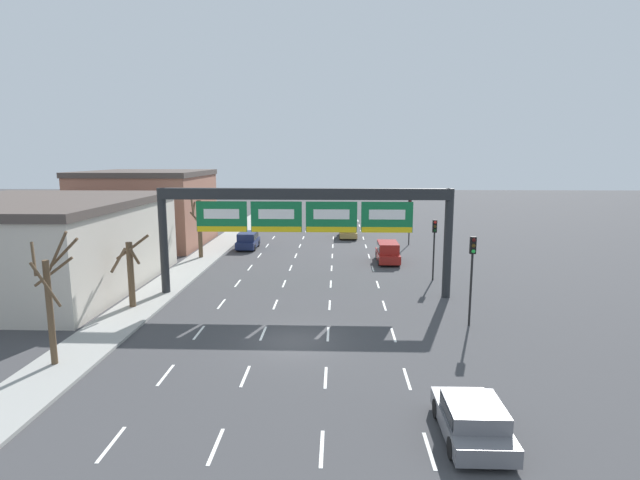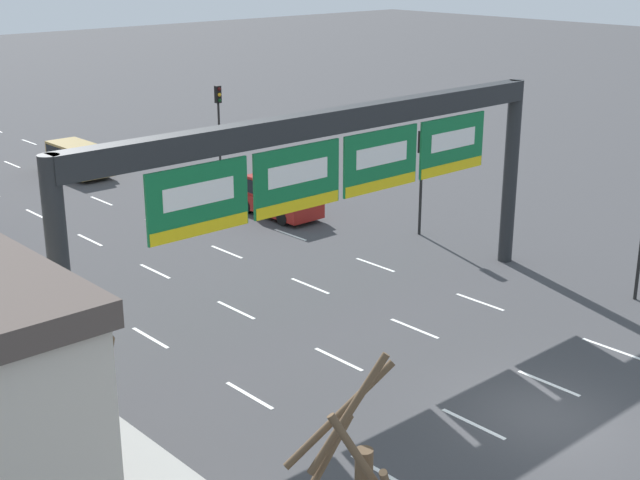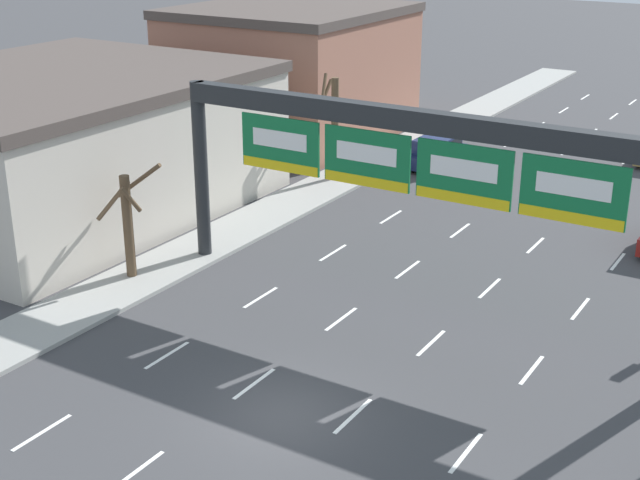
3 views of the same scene
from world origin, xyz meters
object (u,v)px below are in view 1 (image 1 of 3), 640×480
suv_gold (348,229)px  tree_bare_second (199,226)px  traffic_light_mid_block (410,213)px  suv_red (388,251)px  car_grey (472,419)px  traffic_light_far_end (472,263)px  tree_bare_closest (130,270)px  sign_gantry (304,212)px  tree_bare_third (51,298)px  traffic_light_near_gantry (434,237)px  suv_navy (248,240)px

suv_gold → tree_bare_second: (-13.19, -12.22, 1.97)m
traffic_light_mid_block → suv_red: bearing=-109.3°
suv_red → car_grey: size_ratio=1.09×
traffic_light_far_end → tree_bare_closest: traffic_light_far_end is taller
sign_gantry → tree_bare_second: sign_gantry is taller
tree_bare_third → traffic_light_near_gantry: bearing=39.6°
tree_bare_second → tree_bare_third: (-0.02, -22.60, 0.14)m
car_grey → suv_navy: 35.14m
traffic_light_far_end → tree_bare_second: (-19.05, 16.75, -0.52)m
tree_bare_closest → traffic_light_far_end: bearing=-7.0°
suv_red → suv_navy: suv_red is taller
suv_gold → tree_bare_second: tree_bare_second is taller
suv_gold → tree_bare_third: size_ratio=0.85×
suv_gold → car_grey: suv_gold is taller
suv_gold → suv_navy: (-9.87, -7.21, -0.03)m
tree_bare_closest → tree_bare_third: (0.07, -8.21, 0.71)m
suv_red → suv_navy: size_ratio=1.04×
suv_gold → suv_navy: size_ratio=1.19×
suv_gold → tree_bare_closest: bearing=-116.5°
suv_navy → tree_bare_closest: size_ratio=0.99×
suv_gold → tree_bare_closest: 29.78m
suv_red → traffic_light_near_gantry: size_ratio=0.97×
tree_bare_closest → tree_bare_third: 8.24m
tree_bare_closest → traffic_light_near_gantry: bearing=21.4°
traffic_light_mid_block → sign_gantry: bearing=-116.2°
traffic_light_near_gantry → traffic_light_mid_block: size_ratio=0.96×
sign_gantry → car_grey: 18.13m
sign_gantry → car_grey: sign_gantry is taller
suv_navy → tree_bare_closest: bearing=-100.0°
suv_red → tree_bare_closest: size_ratio=1.03×
traffic_light_near_gantry → tree_bare_third: tree_bare_third is taller
car_grey → traffic_light_near_gantry: bearing=82.7°
suv_red → traffic_light_far_end: 16.31m
traffic_light_near_gantry → suv_navy: bearing=142.7°
tree_bare_second → tree_bare_third: 22.60m
traffic_light_mid_block → tree_bare_third: size_ratio=0.81×
suv_navy → tree_bare_closest: (-3.42, -19.40, 1.43)m
tree_bare_second → tree_bare_closest: bearing=-90.4°
car_grey → tree_bare_closest: tree_bare_closest is taller
traffic_light_near_gantry → traffic_light_far_end: bearing=-89.5°
suv_red → suv_gold: bearing=103.3°
traffic_light_far_end → tree_bare_second: bearing=138.7°
sign_gantry → tree_bare_third: (-9.94, -11.24, -2.42)m
car_grey → tree_bare_second: tree_bare_second is taller
traffic_light_near_gantry → traffic_light_far_end: 9.84m
suv_gold → traffic_light_mid_block: size_ratio=1.06×
suv_navy → traffic_light_far_end: traffic_light_far_end is taller
sign_gantry → tree_bare_second: bearing=131.1°
traffic_light_near_gantry → tree_bare_second: size_ratio=0.86×
suv_gold → traffic_light_far_end: (5.85, -28.97, 2.49)m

